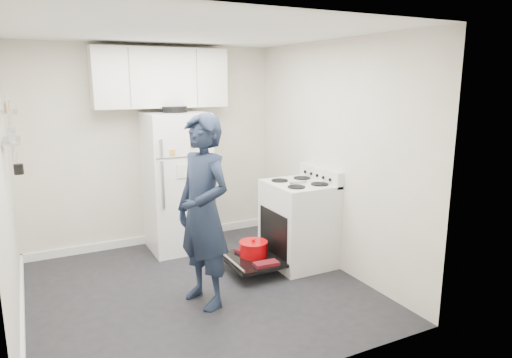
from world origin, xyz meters
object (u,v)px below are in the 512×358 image
person (203,212)px  electric_range (298,224)px  open_oven_door (253,254)px  refrigerator (177,181)px

person → electric_range: bearing=91.8°
open_oven_door → person: 1.11m
refrigerator → open_oven_door: bearing=-65.0°
electric_range → person: (-1.29, -0.43, 0.43)m
electric_range → refrigerator: 1.58m
electric_range → refrigerator: size_ratio=0.62×
electric_range → person: bearing=-161.7°
open_oven_door → refrigerator: bearing=115.0°
electric_range → open_oven_door: bearing=177.1°
open_oven_door → person: (-0.73, -0.45, 0.70)m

